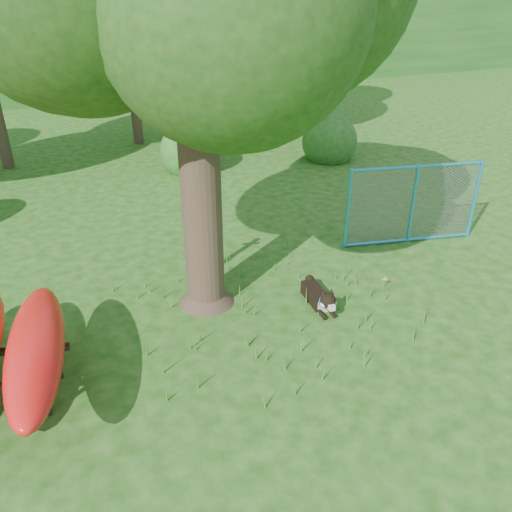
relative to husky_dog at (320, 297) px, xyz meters
name	(u,v)px	position (x,y,z in m)	size (l,w,h in m)	color
ground	(281,348)	(-1.19, -0.71, -0.18)	(80.00, 80.00, 0.00)	#1A4A0E
wooden_post	(206,241)	(-1.24, 2.02, 0.49)	(0.34, 0.19, 1.28)	#615A49
husky_dog	(320,297)	(0.00, 0.00, 0.00)	(0.43, 1.14, 0.51)	black
fence_section	(413,204)	(3.19, 1.26, 0.70)	(2.90, 0.92, 2.92)	#2891BF
wildflower_clump	(385,280)	(1.42, -0.03, -0.01)	(0.10, 0.08, 0.21)	#3B7F29
bg_tree_c	(126,21)	(0.31, 12.29, 3.93)	(4.00, 4.00, 6.12)	#37281E
shrub_right	(328,159)	(5.31, 7.29, -0.18)	(1.80, 1.80, 1.80)	#225D1E
shrub_mid	(191,170)	(0.81, 8.29, -0.18)	(1.80, 1.80, 1.80)	#225D1E
wooded_hillside	(33,33)	(-1.19, 27.29, 2.82)	(80.00, 12.00, 6.00)	#225D1E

